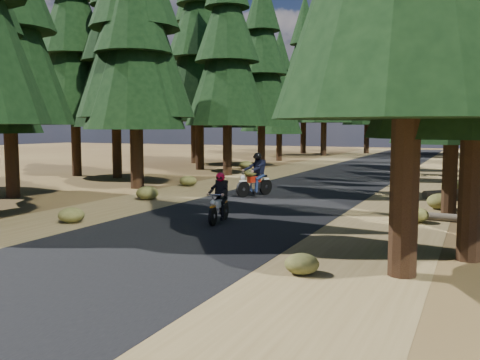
# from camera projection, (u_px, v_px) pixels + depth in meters

# --- Properties ---
(ground) EXTENTS (120.00, 120.00, 0.00)m
(ground) POSITION_uv_depth(u_px,v_px,m) (219.00, 222.00, 15.67)
(ground) COLOR #442D18
(ground) RESTS_ON ground
(road) EXTENTS (6.00, 100.00, 0.01)m
(road) POSITION_uv_depth(u_px,v_px,m) (278.00, 200.00, 20.21)
(road) COLOR black
(road) RESTS_ON ground
(shoulder_l) EXTENTS (3.20, 100.00, 0.01)m
(shoulder_l) POSITION_uv_depth(u_px,v_px,m) (173.00, 194.00, 22.08)
(shoulder_l) COLOR brown
(shoulder_l) RESTS_ON ground
(shoulder_r) EXTENTS (3.20, 100.00, 0.01)m
(shoulder_r) POSITION_uv_depth(u_px,v_px,m) (404.00, 208.00, 18.34)
(shoulder_r) COLOR brown
(shoulder_r) RESTS_ON ground
(pine_forest) EXTENTS (34.59, 55.08, 16.32)m
(pine_forest) POSITION_uv_depth(u_px,v_px,m) (365.00, 46.00, 34.00)
(pine_forest) COLOR black
(pine_forest) RESTS_ON ground
(log_near) EXTENTS (3.86, 3.77, 0.32)m
(log_near) POSITION_uv_depth(u_px,v_px,m) (476.00, 192.00, 21.49)
(log_near) COLOR #4C4233
(log_near) RESTS_ON ground
(understory_shrubs) EXTENTS (16.31, 23.59, 0.62)m
(understory_shrubs) POSITION_uv_depth(u_px,v_px,m) (326.00, 186.00, 22.86)
(understory_shrubs) COLOR #474C1E
(understory_shrubs) RESTS_ON ground
(rider_lead) EXTENTS (0.70, 1.68, 1.45)m
(rider_lead) POSITION_uv_depth(u_px,v_px,m) (219.00, 206.00, 15.45)
(rider_lead) COLOR silver
(rider_lead) RESTS_ON road
(rider_follow) EXTENTS (1.31, 2.02, 1.74)m
(rider_follow) POSITION_uv_depth(u_px,v_px,m) (254.00, 182.00, 21.41)
(rider_follow) COLOR #A21A0A
(rider_follow) RESTS_ON road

